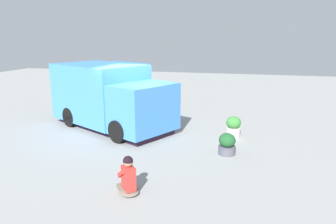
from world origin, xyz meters
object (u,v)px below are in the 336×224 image
(food_truck, at_px, (110,98))
(planter_flowering_near, at_px, (233,127))
(planter_flowering_far, at_px, (227,144))
(person_customer, at_px, (128,178))

(food_truck, xyz_separation_m, planter_flowering_near, (0.21, 4.70, -0.75))
(planter_flowering_far, bearing_deg, food_truck, -112.36)
(food_truck, distance_m, person_customer, 5.59)
(food_truck, relative_size, planter_flowering_near, 7.13)
(person_customer, xyz_separation_m, planter_flowering_far, (-2.98, 1.98, -0.04))
(food_truck, height_order, person_customer, food_truck)
(planter_flowering_near, bearing_deg, planter_flowering_far, -3.43)
(planter_flowering_near, height_order, planter_flowering_far, planter_flowering_near)
(planter_flowering_near, distance_m, planter_flowering_far, 1.68)
(food_truck, xyz_separation_m, planter_flowering_far, (1.89, 4.60, -0.82))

